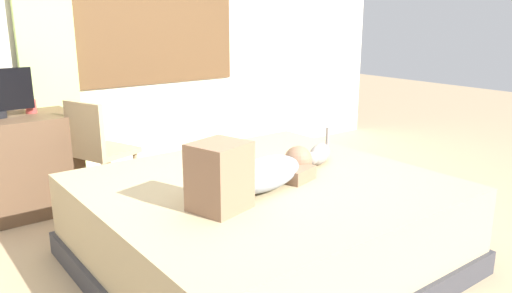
% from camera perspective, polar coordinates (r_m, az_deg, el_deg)
% --- Properties ---
extents(ground_plane, '(16.00, 16.00, 0.00)m').
position_cam_1_polar(ground_plane, '(3.03, 2.72, -14.01)').
color(ground_plane, tan).
extents(back_wall_with_window, '(6.40, 0.14, 2.90)m').
position_cam_1_polar(back_wall_with_window, '(4.63, -16.06, 14.23)').
color(back_wall_with_window, beige).
rests_on(back_wall_with_window, ground).
extents(bed, '(1.96, 1.84, 0.52)m').
position_cam_1_polar(bed, '(3.00, 0.82, -8.77)').
color(bed, '#38383D').
rests_on(bed, ground).
extents(person_lying, '(0.94, 0.47, 0.34)m').
position_cam_1_polar(person_lying, '(2.68, -0.18, -3.05)').
color(person_lying, '#8C939E').
rests_on(person_lying, bed).
extents(cat, '(0.33, 0.22, 0.21)m').
position_cam_1_polar(cat, '(3.23, 7.16, -0.89)').
color(cat, gray).
rests_on(cat, bed).
extents(desk, '(0.90, 0.56, 0.74)m').
position_cam_1_polar(desk, '(4.11, -26.07, -2.04)').
color(desk, brown).
rests_on(desk, ground).
extents(cup, '(0.08, 0.08, 0.10)m').
position_cam_1_polar(cup, '(4.11, -24.30, 4.18)').
color(cup, '#B23D38').
rests_on(cup, desk).
extents(chair_by_desk, '(0.49, 0.49, 0.86)m').
position_cam_1_polar(chair_by_desk, '(3.86, -17.66, -0.10)').
color(chair_by_desk, tan).
rests_on(chair_by_desk, ground).
extents(curtain_left, '(0.44, 0.06, 2.54)m').
position_cam_1_polar(curtain_left, '(4.33, -22.88, 11.21)').
color(curtain_left, '#ADCC75').
rests_on(curtain_left, ground).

